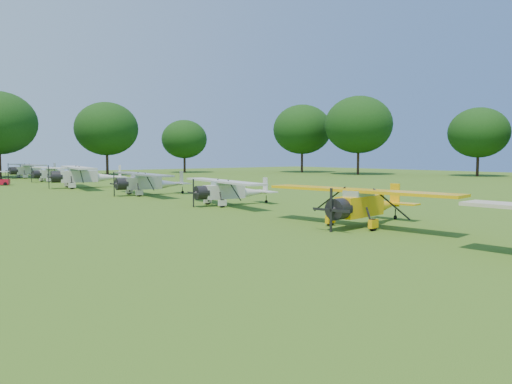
# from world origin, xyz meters

# --- Properties ---
(ground) EXTENTS (160.00, 160.00, 0.00)m
(ground) POSITION_xyz_m (0.00, 0.00, 0.00)
(ground) COLOR #2D5314
(ground) RESTS_ON ground
(tree_belt) EXTENTS (137.36, 130.27, 14.52)m
(tree_belt) POSITION_xyz_m (3.57, 0.16, 8.03)
(tree_belt) COLOR black
(tree_belt) RESTS_ON ground
(aircraft_2) EXTENTS (6.41, 10.17, 2.00)m
(aircraft_2) POSITION_xyz_m (1.06, -9.83, 1.17)
(aircraft_2) COLOR #F0B10A
(aircraft_2) RESTS_ON ground
(aircraft_3) EXTENTS (6.04, 9.59, 1.88)m
(aircraft_3) POSITION_xyz_m (1.54, 2.34, 1.10)
(aircraft_3) COLOR silver
(aircraft_3) RESTS_ON ground
(aircraft_4) EXTENTS (6.55, 10.44, 2.05)m
(aircraft_4) POSITION_xyz_m (1.00, 13.74, 1.20)
(aircraft_4) COLOR #BAB9BE
(aircraft_4) RESTS_ON ground
(aircraft_5) EXTENTS (7.73, 12.24, 2.40)m
(aircraft_5) POSITION_xyz_m (-0.09, 26.29, 1.40)
(aircraft_5) COLOR silver
(aircraft_5) RESTS_ON ground
(aircraft_6) EXTENTS (6.41, 10.21, 2.01)m
(aircraft_6) POSITION_xyz_m (1.06, 40.49, 1.17)
(aircraft_6) COLOR silver
(aircraft_6) RESTS_ON ground
(aircraft_7) EXTENTS (7.14, 11.36, 2.23)m
(aircraft_7) POSITION_xyz_m (1.27, 52.48, 1.30)
(aircraft_7) COLOR #BAB9BE
(aircraft_7) RESTS_ON ground
(golf_cart) EXTENTS (2.14, 1.77, 1.60)m
(golf_cart) POSITION_xyz_m (-6.20, 36.36, 0.53)
(golf_cart) COLOR red
(golf_cart) RESTS_ON ground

